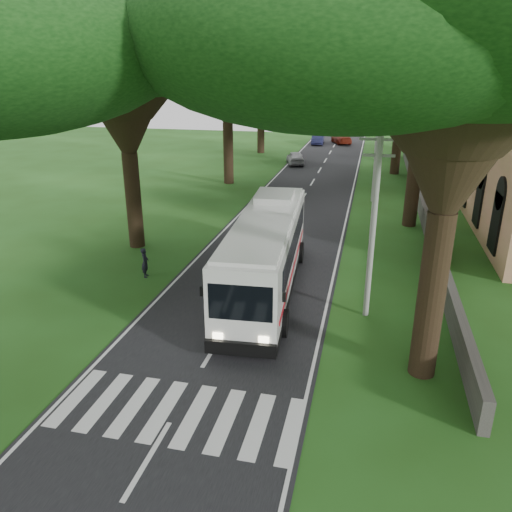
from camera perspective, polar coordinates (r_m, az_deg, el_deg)
name	(u,v)px	position (r m, az deg, el deg)	size (l,w,h in m)	color
ground	(198,376)	(17.73, -6.70, -13.50)	(140.00, 140.00, 0.00)	#224B15
road	(302,201)	(40.32, 5.25, 6.34)	(8.00, 120.00, 0.04)	black
crosswalk	(176,413)	(16.23, -9.16, -17.30)	(8.00, 3.00, 0.01)	silver
property_wall	(421,203)	(39.04, 18.31, 5.79)	(0.35, 50.00, 1.20)	#383533
pole_near	(373,221)	(20.54, 13.28, 3.89)	(1.60, 0.24, 8.00)	gray
pole_mid	(377,148)	(40.14, 13.62, 11.87)	(1.60, 0.24, 8.00)	gray
pole_far	(378,123)	(60.00, 13.74, 14.59)	(1.60, 0.24, 8.00)	gray
tree_l_mida	(120,44)	(28.97, -15.32, 22.37)	(14.01, 14.01, 14.22)	black
tree_l_midb	(226,56)	(45.56, -3.40, 21.82)	(13.56, 13.56, 13.89)	black
tree_l_far	(261,58)	(63.25, 0.59, 21.65)	(12.45, 12.45, 13.87)	black
tree_r_mida	(432,14)	(33.97, 19.52, 24.61)	(13.03, 13.03, 15.87)	black
tree_r_midb	(406,58)	(51.78, 16.72, 20.89)	(13.44, 13.44, 13.85)	black
tree_r_far	(409,45)	(69.86, 17.05, 22.10)	(16.00, 16.00, 16.19)	black
coach_bus	(266,251)	(23.10, 1.16, 0.56)	(3.56, 12.61, 3.67)	silver
distant_car_a	(295,158)	(55.86, 4.52, 11.13)	(1.69, 4.20, 1.43)	#98989C
distant_car_b	(318,139)	(71.80, 7.09, 13.18)	(1.59, 4.57, 1.51)	navy
distant_car_c	(342,138)	(72.67, 9.75, 13.10)	(1.99, 4.91, 1.42)	maroon
pedestrian	(145,262)	(25.69, -12.56, -0.73)	(0.56, 0.37, 1.53)	black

